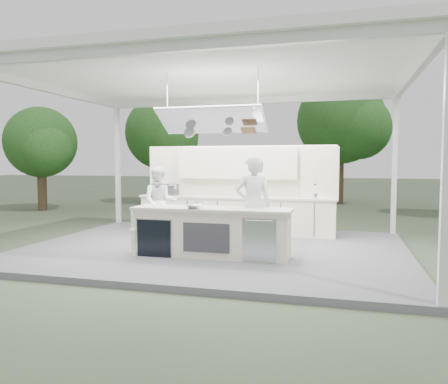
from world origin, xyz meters
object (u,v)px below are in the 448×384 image
(back_counter, at_px, (236,215))
(sous_chef, at_px, (160,202))
(head_chef, at_px, (253,206))
(demo_island, at_px, (210,232))

(back_counter, relative_size, sous_chef, 2.96)
(back_counter, relative_size, head_chef, 2.59)
(head_chef, bearing_deg, sous_chef, -51.80)
(head_chef, distance_m, sous_chef, 2.99)
(sous_chef, bearing_deg, demo_island, -67.15)
(demo_island, distance_m, head_chef, 0.97)
(demo_island, relative_size, back_counter, 0.61)
(back_counter, height_order, sous_chef, sous_chef)
(back_counter, height_order, head_chef, head_chef)
(back_counter, bearing_deg, sous_chef, -146.68)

